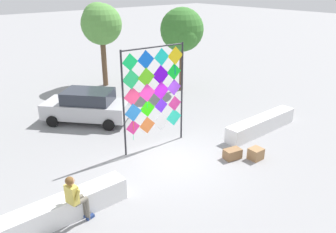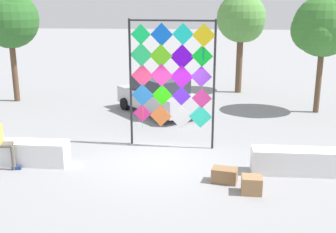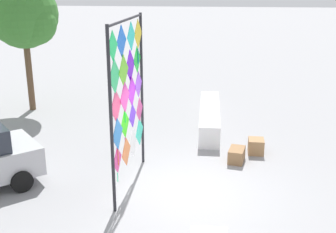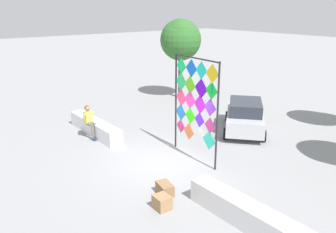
# 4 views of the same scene
# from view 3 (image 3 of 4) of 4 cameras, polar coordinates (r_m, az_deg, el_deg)

# --- Properties ---
(ground) EXTENTS (120.00, 120.00, 0.00)m
(ground) POSITION_cam_3_polar(r_m,az_deg,el_deg) (10.29, 2.57, -9.71)
(ground) COLOR gray
(plaza_ledge_right) EXTENTS (4.01, 0.62, 0.67)m
(plaza_ledge_right) POSITION_cam_3_polar(r_m,az_deg,el_deg) (14.33, 5.50, -0.06)
(plaza_ledge_right) COLOR white
(plaza_ledge_right) RESTS_ON ground
(kite_display_rack) EXTENTS (2.64, 0.30, 3.94)m
(kite_display_rack) POSITION_cam_3_polar(r_m,az_deg,el_deg) (9.81, -5.28, 3.09)
(kite_display_rack) COLOR #232328
(kite_display_rack) RESTS_ON ground
(cardboard_box_large) EXTENTS (0.69, 0.51, 0.37)m
(cardboard_box_large) POSITION_cam_3_polar(r_m,az_deg,el_deg) (11.84, 9.02, -5.03)
(cardboard_box_large) COLOR olive
(cardboard_box_large) RESTS_ON ground
(cardboard_box_small) EXTENTS (0.49, 0.45, 0.42)m
(cardboard_box_small) POSITION_cam_3_polar(r_m,az_deg,el_deg) (12.45, 11.51, -3.86)
(cardboard_box_small) COLOR #9E754C
(cardboard_box_small) RESTS_ON ground
(tree_palm_like) EXTENTS (2.50, 2.45, 4.71)m
(tree_palm_like) POSITION_cam_3_polar(r_m,az_deg,el_deg) (16.24, -18.57, 12.59)
(tree_palm_like) COLOR brown
(tree_palm_like) RESTS_ON ground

